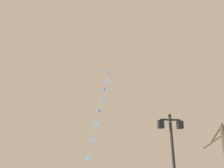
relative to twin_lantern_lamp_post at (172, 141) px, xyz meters
name	(u,v)px	position (x,y,z in m)	size (l,w,h in m)	color
twin_lantern_lamp_post	(172,141)	(0.00, 0.00, 0.00)	(1.31, 0.28, 4.49)	black
kite_train	(99,112)	(-2.73, 12.37, 4.56)	(3.62, 11.01, 14.62)	brown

